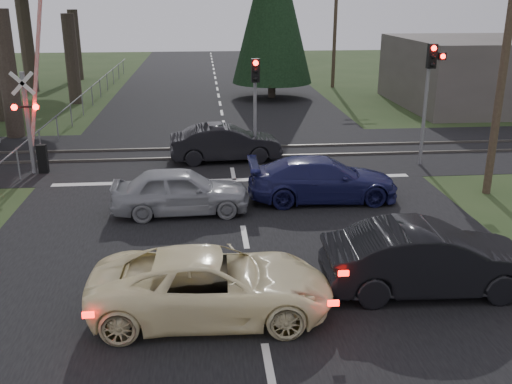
{
  "coord_description": "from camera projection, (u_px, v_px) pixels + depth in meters",
  "views": [
    {
      "loc": [
        -1.04,
        -11.59,
        6.36
      ],
      "look_at": [
        0.32,
        3.05,
        1.3
      ],
      "focal_mm": 40.0,
      "sensor_mm": 36.0,
      "label": 1
    }
  ],
  "objects": [
    {
      "name": "rail_corridor",
      "position": [
        229.0,
        153.0,
        24.37
      ],
      "size": [
        120.0,
        8.0,
        0.01
      ],
      "primitive_type": "cube",
      "color": "black",
      "rests_on": "ground"
    },
    {
      "name": "ground",
      "position": [
        254.0,
        289.0,
        13.08
      ],
      "size": [
        120.0,
        120.0,
        0.0
      ],
      "primitive_type": "plane",
      "color": "#273A1A",
      "rests_on": "ground"
    },
    {
      "name": "traffic_signal_center",
      "position": [
        255.0,
        92.0,
        22.31
      ],
      "size": [
        0.32,
        0.48,
        4.1
      ],
      "color": "slate",
      "rests_on": "ground"
    },
    {
      "name": "rail_near",
      "position": [
        230.0,
        157.0,
        23.61
      ],
      "size": [
        120.0,
        0.12,
        0.1
      ],
      "primitive_type": "cube",
      "color": "#59544C",
      "rests_on": "ground"
    },
    {
      "name": "utility_pole_mid",
      "position": [
        335.0,
        21.0,
        40.53
      ],
      "size": [
        1.8,
        0.26,
        9.0
      ],
      "color": "#4C3D2D",
      "rests_on": "ground"
    },
    {
      "name": "conifer_tree",
      "position": [
        273.0,
        2.0,
        35.91
      ],
      "size": [
        5.2,
        5.2,
        11.0
      ],
      "color": "#473D33",
      "rests_on": "ground"
    },
    {
      "name": "utility_pole_far",
      "position": [
        286.0,
        12.0,
        64.07
      ],
      "size": [
        1.8,
        0.26,
        9.0
      ],
      "color": "#4C3D2D",
      "rests_on": "ground"
    },
    {
      "name": "stop_line",
      "position": [
        234.0,
        180.0,
        20.79
      ],
      "size": [
        13.0,
        0.35,
        0.0
      ],
      "primitive_type": "cube",
      "color": "silver",
      "rests_on": "ground"
    },
    {
      "name": "rail_far",
      "position": [
        228.0,
        147.0,
        25.11
      ],
      "size": [
        120.0,
        0.12,
        0.1
      ],
      "primitive_type": "cube",
      "color": "#59544C",
      "rests_on": "ground"
    },
    {
      "name": "utility_pole_near",
      "position": [
        506.0,
        51.0,
        17.93
      ],
      "size": [
        1.8,
        0.26,
        9.0
      ],
      "color": "#4C3D2D",
      "rests_on": "ground"
    },
    {
      "name": "blue_sedan",
      "position": [
        323.0,
        179.0,
        18.59
      ],
      "size": [
        4.91,
        2.07,
        1.41
      ],
      "primitive_type": "imported",
      "rotation": [
        0.0,
        0.0,
        1.55
      ],
      "color": "#1A1B4E",
      "rests_on": "ground"
    },
    {
      "name": "cream_coupe",
      "position": [
        212.0,
        284.0,
        11.82
      ],
      "size": [
        5.1,
        2.48,
        1.4
      ],
      "primitive_type": "imported",
      "rotation": [
        0.0,
        0.0,
        1.54
      ],
      "color": "#F7E8B1",
      "rests_on": "ground"
    },
    {
      "name": "fence_left",
      "position": [
        89.0,
        110.0,
        33.58
      ],
      "size": [
        0.1,
        36.0,
        1.2
      ],
      "primitive_type": null,
      "color": "slate",
      "rests_on": "ground"
    },
    {
      "name": "traffic_signal_right",
      "position": [
        430.0,
        81.0,
        21.58
      ],
      "size": [
        0.68,
        0.48,
        4.7
      ],
      "color": "slate",
      "rests_on": "ground"
    },
    {
      "name": "dark_hatchback",
      "position": [
        430.0,
        259.0,
        12.77
      ],
      "size": [
        4.81,
        1.82,
        1.57
      ],
      "primitive_type": "imported",
      "rotation": [
        0.0,
        0.0,
        1.54
      ],
      "color": "black",
      "rests_on": "ground"
    },
    {
      "name": "road",
      "position": [
        232.0,
        166.0,
        22.49
      ],
      "size": [
        14.0,
        100.0,
        0.01
      ],
      "primitive_type": "cube",
      "color": "black",
      "rests_on": "ground"
    },
    {
      "name": "dark_car_far",
      "position": [
        225.0,
        143.0,
        23.05
      ],
      "size": [
        4.55,
        1.89,
        1.47
      ],
      "primitive_type": "imported",
      "rotation": [
        0.0,
        0.0,
        1.65
      ],
      "color": "black",
      "rests_on": "ground"
    },
    {
      "name": "silver_car",
      "position": [
        181.0,
        191.0,
        17.46
      ],
      "size": [
        4.24,
        1.8,
        1.43
      ],
      "primitive_type": "imported",
      "rotation": [
        0.0,
        0.0,
        1.6
      ],
      "color": "#919498",
      "rests_on": "ground"
    },
    {
      "name": "crossing_signal",
      "position": [
        34.0,
        120.0,
        20.99
      ],
      "size": [
        1.62,
        0.38,
        6.96
      ],
      "color": "slate",
      "rests_on": "ground"
    }
  ]
}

